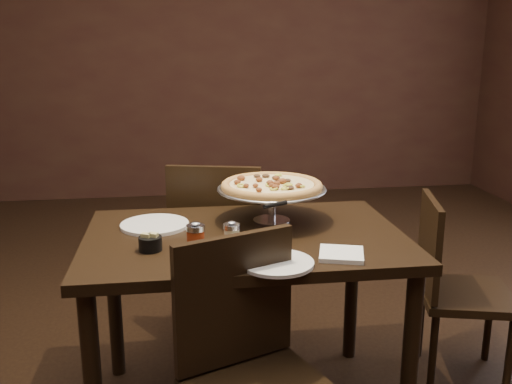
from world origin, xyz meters
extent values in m
cube|color=black|center=(0.00, 3.51, 1.40)|extent=(6.00, 0.02, 2.80)
cube|color=black|center=(0.09, -0.04, 0.74)|extent=(1.22, 0.81, 0.04)
cylinder|color=black|center=(0.64, -0.38, 0.36)|extent=(0.06, 0.06, 0.72)
cylinder|color=black|center=(-0.45, 0.31, 0.36)|extent=(0.06, 0.06, 0.72)
cylinder|color=black|center=(0.64, 0.30, 0.36)|extent=(0.06, 0.06, 0.72)
cylinder|color=silver|center=(0.22, 0.11, 0.76)|extent=(0.15, 0.15, 0.01)
cylinder|color=silver|center=(0.22, 0.11, 0.82)|extent=(0.03, 0.03, 0.12)
cylinder|color=silver|center=(0.22, 0.11, 0.89)|extent=(0.11, 0.11, 0.01)
cylinder|color=#98989D|center=(0.22, 0.11, 0.89)|extent=(0.43, 0.43, 0.01)
torus|color=#98989D|center=(0.22, 0.11, 0.90)|extent=(0.44, 0.44, 0.01)
cylinder|color=#A16830|center=(0.22, 0.11, 0.90)|extent=(0.40, 0.40, 0.01)
torus|color=#A16830|center=(0.22, 0.11, 0.91)|extent=(0.41, 0.41, 0.03)
cylinder|color=tan|center=(0.22, 0.11, 0.91)|extent=(0.34, 0.34, 0.01)
cylinder|color=beige|center=(0.03, -0.18, 0.79)|extent=(0.05, 0.05, 0.07)
cylinder|color=silver|center=(0.03, -0.18, 0.84)|extent=(0.06, 0.06, 0.02)
ellipsoid|color=silver|center=(0.03, -0.18, 0.85)|extent=(0.03, 0.03, 0.01)
cylinder|color=maroon|center=(-0.10, -0.21, 0.80)|extent=(0.06, 0.06, 0.08)
cylinder|color=silver|center=(-0.10, -0.21, 0.85)|extent=(0.06, 0.06, 0.02)
ellipsoid|color=silver|center=(-0.10, -0.21, 0.86)|extent=(0.03, 0.03, 0.01)
cylinder|color=black|center=(-0.26, -0.16, 0.78)|extent=(0.08, 0.08, 0.05)
cube|color=#CFC377|center=(-0.27, -0.16, 0.79)|extent=(0.04, 0.03, 0.05)
cube|color=#CFC377|center=(-0.24, -0.16, 0.79)|extent=(0.04, 0.03, 0.05)
cube|color=white|center=(0.39, -0.32, 0.76)|extent=(0.18, 0.18, 0.02)
cylinder|color=white|center=(-0.25, 0.11, 0.76)|extent=(0.27, 0.27, 0.01)
cylinder|color=white|center=(0.16, -0.36, 0.76)|extent=(0.24, 0.24, 0.01)
cone|color=silver|center=(0.19, -0.15, 0.90)|extent=(0.14, 0.14, 0.00)
cylinder|color=black|center=(0.19, -0.15, 0.90)|extent=(0.10, 0.07, 0.02)
cube|color=black|center=(0.06, 0.62, 0.44)|extent=(0.52, 0.52, 0.04)
cube|color=black|center=(0.01, 0.43, 0.70)|extent=(0.43, 0.13, 0.45)
cylinder|color=black|center=(0.27, 0.74, 0.21)|extent=(0.04, 0.04, 0.42)
cylinder|color=black|center=(-0.07, 0.83, 0.21)|extent=(0.04, 0.04, 0.42)
cylinder|color=black|center=(0.18, 0.40, 0.21)|extent=(0.04, 0.04, 0.42)
cylinder|color=black|center=(-0.16, 0.49, 0.21)|extent=(0.04, 0.04, 0.42)
cube|color=black|center=(0.01, -0.42, 0.67)|extent=(0.40, 0.18, 0.43)
cube|color=black|center=(1.08, 0.06, 0.39)|extent=(0.47, 0.47, 0.04)
cube|color=black|center=(0.92, 0.11, 0.62)|extent=(0.12, 0.38, 0.40)
cylinder|color=black|center=(1.19, -0.13, 0.19)|extent=(0.03, 0.03, 0.38)
cylinder|color=black|center=(1.27, 0.17, 0.19)|extent=(0.03, 0.03, 0.38)
cylinder|color=black|center=(0.89, -0.05, 0.19)|extent=(0.03, 0.03, 0.38)
cylinder|color=black|center=(0.97, 0.25, 0.19)|extent=(0.03, 0.03, 0.38)
camera|label=1|loc=(-0.16, -2.08, 1.46)|focal=40.00mm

